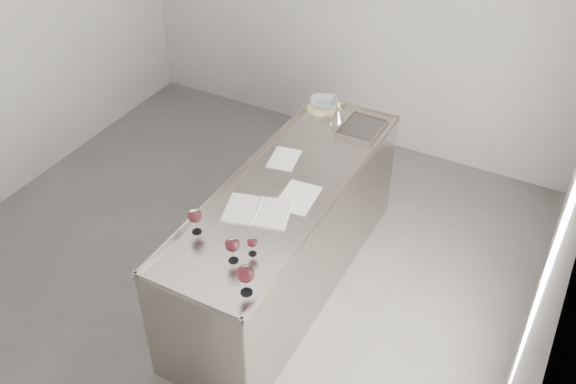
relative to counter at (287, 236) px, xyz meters
The scene contains 12 objects.
room_shell 1.10m from the counter, 148.97° to the right, with size 4.54×5.04×2.84m.
counter is the anchor object (origin of this frame).
wine_glass_left 0.96m from the counter, 111.58° to the right, with size 0.09×0.09×0.18m.
wine_glass_middle 1.01m from the counter, 85.07° to the right, with size 0.09×0.09×0.18m.
wine_glass_right 1.20m from the counter, 74.54° to the right, with size 0.10×0.10×0.21m.
wine_glass_small 0.91m from the counter, 78.58° to the right, with size 0.06×0.06×0.13m.
notebook 0.58m from the counter, 96.11° to the right, with size 0.49×0.40×0.02m.
loose_paper_top 0.49m from the counter, 32.19° to the right, with size 0.24×0.34×0.00m, color white.
loose_paper_under 0.57m from the counter, 121.88° to the left, with size 0.20×0.28×0.00m, color white.
trivet 1.20m from the counter, 102.23° to the left, with size 0.28×0.28×0.02m, color beige.
ceramic_bowl 1.22m from the counter, 102.23° to the left, with size 0.22×0.22×0.06m, color #8B9DA2.
wine_funnel 1.05m from the counter, 91.93° to the left, with size 0.14×0.14×0.20m.
Camera 1 is at (2.19, -2.81, 3.66)m, focal length 40.00 mm.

